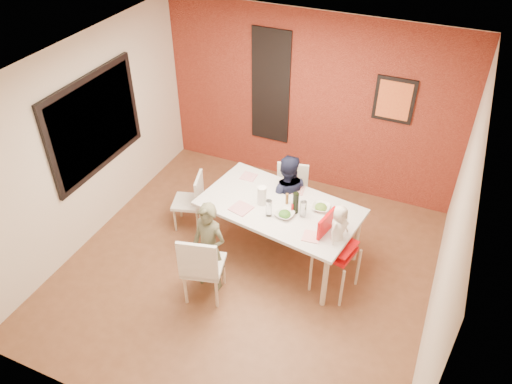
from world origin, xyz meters
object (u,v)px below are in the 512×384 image
at_px(chair_left, 193,198).
at_px(high_chair, 334,247).
at_px(dining_table, 280,210).
at_px(chair_far, 291,193).
at_px(toddler, 338,229).
at_px(paper_towel_roll, 262,196).
at_px(chair_near, 201,265).
at_px(wine_bottle, 296,203).
at_px(child_far, 286,197).
at_px(child_near, 209,248).

height_order(chair_left, high_chair, high_chair).
relative_size(dining_table, chair_left, 2.48).
xyz_separation_m(chair_far, toddler, (0.92, -0.96, 0.43)).
height_order(dining_table, chair_left, chair_left).
relative_size(high_chair, paper_towel_roll, 4.29).
distance_m(chair_near, paper_towel_roll, 1.15).
bearing_deg(chair_far, toddler, -58.19).
relative_size(toddler, wine_bottle, 2.18).
bearing_deg(paper_towel_roll, chair_far, 79.88).
relative_size(chair_left, child_far, 0.67).
height_order(child_near, child_far, child_far).
distance_m(chair_near, child_far, 1.59).
distance_m(wine_bottle, paper_towel_roll, 0.44).
bearing_deg(dining_table, paper_towel_roll, -168.47).
relative_size(chair_far, toddler, 1.48).
distance_m(child_near, wine_bottle, 1.17).
xyz_separation_m(chair_near, high_chair, (1.33, 0.81, 0.09)).
relative_size(dining_table, chair_near, 2.12).
bearing_deg(chair_near, dining_table, -130.59).
relative_size(chair_far, wine_bottle, 3.24).
xyz_separation_m(high_chair, paper_towel_roll, (-1.02, 0.22, 0.29)).
height_order(chair_far, child_far, child_far).
bearing_deg(child_far, chair_left, -2.45).
bearing_deg(child_near, wine_bottle, 52.13).
bearing_deg(high_chair, child_near, 125.08).
bearing_deg(chair_near, chair_left, -70.32).
relative_size(chair_far, high_chair, 0.86).
distance_m(chair_near, chair_far, 1.82).
bearing_deg(chair_near, child_near, -99.11).
relative_size(child_near, paper_towel_roll, 4.90).
bearing_deg(child_near, child_far, 75.52).
height_order(high_chair, wine_bottle, wine_bottle).
distance_m(child_far, paper_towel_roll, 0.59).
relative_size(chair_far, child_near, 0.76).
bearing_deg(dining_table, child_near, -123.79).
xyz_separation_m(chair_far, child_near, (-0.47, -1.52, 0.10)).
xyz_separation_m(chair_left, child_near, (0.76, -0.91, 0.14)).
bearing_deg(chair_far, chair_left, -165.59).
bearing_deg(chair_far, high_chair, -58.79).
xyz_separation_m(child_far, paper_towel_roll, (-0.15, -0.48, 0.31)).
bearing_deg(chair_near, paper_towel_roll, -121.09).
bearing_deg(chair_near, high_chair, -162.73).
bearing_deg(paper_towel_roll, child_far, 73.13).
bearing_deg(wine_bottle, high_chair, -21.95).
bearing_deg(child_near, dining_table, 62.53).
xyz_separation_m(chair_far, paper_towel_roll, (-0.13, -0.72, 0.42)).
relative_size(chair_far, child_far, 0.74).
distance_m(chair_left, toddler, 2.22).
xyz_separation_m(dining_table, child_far, (-0.08, 0.44, -0.11)).
xyz_separation_m(dining_table, child_near, (-0.56, -0.84, -0.13)).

